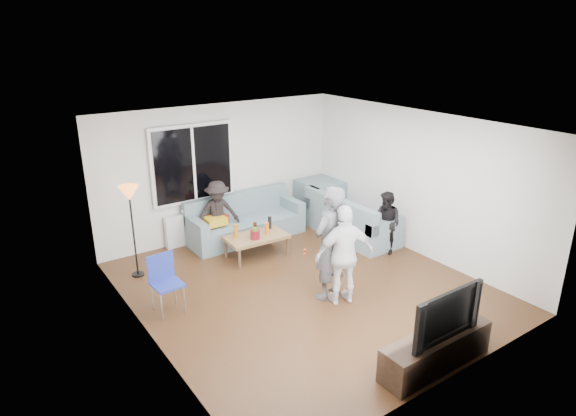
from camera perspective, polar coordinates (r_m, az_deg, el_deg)
floor at (r=8.09m, az=1.87°, el=-9.16°), size 5.00×5.50×0.04m
ceiling at (r=7.19m, az=2.10°, el=9.57°), size 5.00×5.50×0.04m
wall_back at (r=9.79m, az=-7.77°, el=4.26°), size 5.00×0.04×2.60m
wall_front at (r=5.76m, az=18.84°, el=-8.18°), size 5.00×0.04×2.60m
wall_left at (r=6.46m, az=-16.32°, el=-4.74°), size 0.04×5.50×2.60m
wall_right at (r=9.19m, az=14.70°, el=2.76°), size 0.04×5.50×2.60m
window_frame at (r=9.41m, az=-10.87°, el=5.03°), size 1.62×0.06×1.47m
window_glass at (r=9.37m, az=-10.77°, el=4.98°), size 1.50×0.02×1.35m
window_mullion at (r=9.36m, az=-10.74°, el=4.96°), size 0.05×0.03×1.35m
radiator at (r=9.76m, az=-10.30°, el=-2.08°), size 1.30×0.12×0.62m
potted_plant at (r=9.71m, az=-8.45°, el=0.90°), size 0.19×0.16×0.32m
vase at (r=9.50m, az=-11.66°, el=-0.20°), size 0.21×0.21×0.17m
sofa_back_section at (r=9.75m, az=-4.88°, el=-1.10°), size 2.30×0.85×0.85m
sofa_right_section at (r=9.89m, az=7.33°, el=-0.90°), size 2.00×0.85×0.85m
sofa_corner at (r=10.75m, az=3.78°, el=0.94°), size 0.85×0.85×0.85m
cushion_yellow at (r=9.42m, az=-8.31°, el=-1.46°), size 0.39×0.33×0.14m
cushion_red at (r=9.52m, az=-8.13°, el=-1.23°), size 0.40×0.35×0.13m
coffee_table at (r=9.04m, az=-3.60°, el=-4.35°), size 1.13×0.66×0.40m
pitcher at (r=8.80m, az=-3.80°, el=-3.03°), size 0.17×0.17×0.17m
side_chair at (r=7.44m, az=-13.64°, el=-8.57°), size 0.43×0.43×0.86m
floor_lamp at (r=8.49m, az=-17.29°, el=-2.67°), size 0.32×0.32×1.56m
player_left at (r=7.46m, az=4.79°, el=-4.05°), size 0.73×0.57×1.78m
player_right at (r=7.38m, az=6.47°, el=-5.36°), size 0.98×0.63×1.54m
spectator_right at (r=9.21m, az=11.23°, el=-1.69°), size 0.46×0.58×1.16m
spectator_back at (r=9.45m, az=-8.05°, el=-0.60°), size 0.90×0.64×1.26m
tv_console at (r=6.54m, az=16.59°, el=-15.37°), size 1.60×0.40×0.44m
television at (r=6.25m, az=17.08°, el=-11.30°), size 1.11×0.15×0.64m
bottle_d at (r=8.98m, az=-2.43°, el=-2.36°), size 0.07×0.07×0.22m
bottle_e at (r=9.23m, az=-2.11°, el=-1.67°), size 0.07×0.07×0.23m
bottle_b at (r=8.75m, az=-3.82°, el=-2.97°), size 0.08×0.08×0.23m
bottle_a at (r=8.88m, az=-5.97°, el=-2.61°), size 0.07×0.07×0.25m
bottle_c at (r=9.12m, az=-3.79°, el=-2.16°), size 0.07×0.07×0.17m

